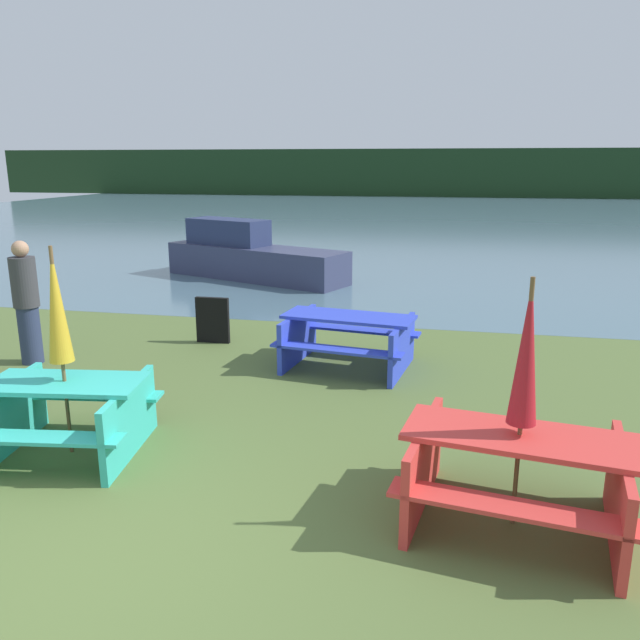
{
  "coord_description": "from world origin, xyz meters",
  "views": [
    {
      "loc": [
        2.56,
        -3.47,
        2.86
      ],
      "look_at": [
        0.96,
        4.31,
        0.85
      ],
      "focal_mm": 35.0,
      "sensor_mm": 36.0,
      "label": 1
    }
  ],
  "objects_px": {
    "picnic_table_red": "(517,470)",
    "umbrella_crimson": "(527,354)",
    "signboard": "(213,320)",
    "picnic_table_blue": "(348,336)",
    "person": "(26,303)",
    "boat": "(250,257)",
    "umbrella_gold": "(57,307)",
    "picnic_table_teal": "(68,411)"
  },
  "relations": [
    {
      "from": "signboard",
      "to": "umbrella_crimson",
      "type": "bearing_deg",
      "value": -46.13
    },
    {
      "from": "picnic_table_teal",
      "to": "picnic_table_blue",
      "type": "bearing_deg",
      "value": 54.49
    },
    {
      "from": "umbrella_gold",
      "to": "signboard",
      "type": "xyz_separation_m",
      "value": [
        -0.04,
        4.06,
        -1.14
      ]
    },
    {
      "from": "picnic_table_red",
      "to": "boat",
      "type": "distance_m",
      "value": 11.6
    },
    {
      "from": "boat",
      "to": "umbrella_gold",
      "type": "bearing_deg",
      "value": -60.88
    },
    {
      "from": "signboard",
      "to": "boat",
      "type": "bearing_deg",
      "value": 101.85
    },
    {
      "from": "picnic_table_red",
      "to": "umbrella_crimson",
      "type": "height_order",
      "value": "umbrella_crimson"
    },
    {
      "from": "person",
      "to": "boat",
      "type": "bearing_deg",
      "value": 82.03
    },
    {
      "from": "umbrella_crimson",
      "to": "boat",
      "type": "distance_m",
      "value": 11.63
    },
    {
      "from": "umbrella_crimson",
      "to": "person",
      "type": "relative_size",
      "value": 1.14
    },
    {
      "from": "umbrella_crimson",
      "to": "signboard",
      "type": "distance_m",
      "value": 6.32
    },
    {
      "from": "picnic_table_teal",
      "to": "picnic_table_blue",
      "type": "relative_size",
      "value": 0.85
    },
    {
      "from": "picnic_table_red",
      "to": "picnic_table_teal",
      "type": "xyz_separation_m",
      "value": [
        -4.28,
        0.43,
        -0.02
      ]
    },
    {
      "from": "picnic_table_teal",
      "to": "person",
      "type": "distance_m",
      "value": 3.4
    },
    {
      "from": "picnic_table_red",
      "to": "signboard",
      "type": "height_order",
      "value": "picnic_table_red"
    },
    {
      "from": "umbrella_gold",
      "to": "umbrella_crimson",
      "type": "xyz_separation_m",
      "value": [
        4.28,
        -0.43,
        -0.07
      ]
    },
    {
      "from": "umbrella_gold",
      "to": "umbrella_crimson",
      "type": "height_order",
      "value": "umbrella_gold"
    },
    {
      "from": "signboard",
      "to": "person",
      "type": "bearing_deg",
      "value": -145.02
    },
    {
      "from": "umbrella_crimson",
      "to": "person",
      "type": "bearing_deg",
      "value": 155.73
    },
    {
      "from": "boat",
      "to": "person",
      "type": "relative_size",
      "value": 2.8
    },
    {
      "from": "picnic_table_teal",
      "to": "umbrella_gold",
      "type": "bearing_deg",
      "value": -63.43
    },
    {
      "from": "picnic_table_teal",
      "to": "boat",
      "type": "relative_size",
      "value": 0.34
    },
    {
      "from": "picnic_table_red",
      "to": "umbrella_gold",
      "type": "distance_m",
      "value": 4.43
    },
    {
      "from": "umbrella_gold",
      "to": "umbrella_crimson",
      "type": "bearing_deg",
      "value": -5.77
    },
    {
      "from": "umbrella_gold",
      "to": "picnic_table_blue",
      "type": "bearing_deg",
      "value": 54.49
    },
    {
      "from": "picnic_table_blue",
      "to": "person",
      "type": "relative_size",
      "value": 1.12
    },
    {
      "from": "picnic_table_red",
      "to": "umbrella_gold",
      "type": "relative_size",
      "value": 0.94
    },
    {
      "from": "picnic_table_blue",
      "to": "signboard",
      "type": "height_order",
      "value": "picnic_table_blue"
    },
    {
      "from": "picnic_table_red",
      "to": "signboard",
      "type": "distance_m",
      "value": 6.23
    },
    {
      "from": "picnic_table_blue",
      "to": "person",
      "type": "height_order",
      "value": "person"
    },
    {
      "from": "picnic_table_teal",
      "to": "person",
      "type": "xyz_separation_m",
      "value": [
        -2.25,
        2.51,
        0.45
      ]
    },
    {
      "from": "picnic_table_blue",
      "to": "umbrella_gold",
      "type": "height_order",
      "value": "umbrella_gold"
    },
    {
      "from": "umbrella_crimson",
      "to": "person",
      "type": "height_order",
      "value": "umbrella_crimson"
    },
    {
      "from": "picnic_table_blue",
      "to": "boat",
      "type": "distance_m",
      "value": 7.42
    },
    {
      "from": "signboard",
      "to": "picnic_table_blue",
      "type": "bearing_deg",
      "value": -18.79
    },
    {
      "from": "umbrella_gold",
      "to": "boat",
      "type": "distance_m",
      "value": 9.89
    },
    {
      "from": "umbrella_crimson",
      "to": "umbrella_gold",
      "type": "bearing_deg",
      "value": 174.23
    },
    {
      "from": "picnic_table_teal",
      "to": "person",
      "type": "height_order",
      "value": "person"
    },
    {
      "from": "umbrella_crimson",
      "to": "boat",
      "type": "bearing_deg",
      "value": 118.41
    },
    {
      "from": "picnic_table_blue",
      "to": "person",
      "type": "distance_m",
      "value": 4.66
    },
    {
      "from": "picnic_table_red",
      "to": "picnic_table_blue",
      "type": "xyz_separation_m",
      "value": [
        -1.96,
        3.69,
        -0.01
      ]
    },
    {
      "from": "picnic_table_blue",
      "to": "umbrella_gold",
      "type": "xyz_separation_m",
      "value": [
        -2.32,
        -3.26,
        1.05
      ]
    }
  ]
}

